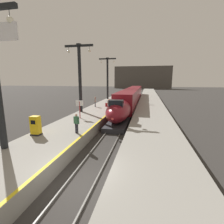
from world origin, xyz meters
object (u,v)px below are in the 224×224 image
at_px(passenger_near_edge, 95,101).
at_px(rolling_suitcase, 107,105).
at_px(station_column_mid, 80,72).
at_px(station_column_far, 108,75).
at_px(ticket_machine_yellow, 36,126).
at_px(highspeed_train_main, 131,97).
at_px(passenger_far_waiting, 109,104).
at_px(departure_info_board, 80,106).
at_px(passenger_mid_platform, 76,122).

height_order(passenger_near_edge, rolling_suitcase, passenger_near_edge).
distance_m(station_column_mid, passenger_near_edge, 6.47).
bearing_deg(station_column_far, ticket_machine_yellow, -89.25).
distance_m(station_column_far, passenger_near_edge, 12.80).
bearing_deg(highspeed_train_main, passenger_far_waiting, -101.64).
distance_m(passenger_far_waiting, departure_info_board, 6.29).
xyz_separation_m(ticket_machine_yellow, departure_info_board, (1.13, 6.54, 0.77)).
height_order(rolling_suitcase, ticket_machine_yellow, ticket_machine_yellow).
distance_m(passenger_mid_platform, departure_info_board, 5.76).
height_order(passenger_near_edge, passenger_far_waiting, same).
distance_m(station_column_far, rolling_suitcase, 12.76).
height_order(passenger_far_waiting, rolling_suitcase, passenger_far_waiting).
height_order(station_column_mid, passenger_mid_platform, station_column_mid).
bearing_deg(passenger_mid_platform, ticket_machine_yellow, -159.66).
distance_m(passenger_near_edge, passenger_mid_platform, 14.12).
relative_size(highspeed_train_main, departure_info_board, 18.35).
height_order(passenger_near_edge, departure_info_board, departure_info_board).
bearing_deg(ticket_machine_yellow, passenger_near_edge, 88.73).
relative_size(passenger_mid_platform, passenger_far_waiting, 1.00).
distance_m(station_column_far, passenger_far_waiting, 15.65).
distance_m(rolling_suitcase, ticket_machine_yellow, 15.74).
bearing_deg(passenger_near_edge, station_column_mid, -98.56).
distance_m(station_column_far, ticket_machine_yellow, 27.34).
height_order(rolling_suitcase, departure_info_board, departure_info_board).
relative_size(station_column_mid, passenger_far_waiting, 5.47).
distance_m(highspeed_train_main, departure_info_board, 17.29).
height_order(passenger_mid_platform, departure_info_board, departure_info_board).
bearing_deg(station_column_far, departure_info_board, -85.84).
bearing_deg(station_column_far, station_column_mid, -90.00).
xyz_separation_m(highspeed_train_main, passenger_mid_platform, (-2.45, -22.09, 0.12)).
relative_size(station_column_mid, passenger_mid_platform, 5.47).
bearing_deg(departure_info_board, station_column_far, 94.16).
xyz_separation_m(passenger_near_edge, rolling_suitcase, (1.83, 0.59, -0.69)).
bearing_deg(rolling_suitcase, ticket_machine_yellow, -97.91).
height_order(passenger_mid_platform, passenger_far_waiting, same).
xyz_separation_m(highspeed_train_main, station_column_mid, (-5.90, -12.78, 4.69)).
bearing_deg(station_column_far, rolling_suitcase, -77.44).
xyz_separation_m(station_column_far, departure_info_board, (1.48, -20.35, -4.18)).
height_order(highspeed_train_main, ticket_machine_yellow, highspeed_train_main).
bearing_deg(departure_info_board, highspeed_train_main, 75.18).
bearing_deg(highspeed_train_main, departure_info_board, -104.82).
height_order(station_column_far, passenger_far_waiting, station_column_far).
bearing_deg(ticket_machine_yellow, station_column_far, 90.75).
height_order(highspeed_train_main, rolling_suitcase, highspeed_train_main).
distance_m(passenger_mid_platform, rolling_suitcase, 14.49).
xyz_separation_m(station_column_mid, rolling_suitcase, (2.52, 5.13, -5.25)).
height_order(passenger_mid_platform, ticket_machine_yellow, passenger_mid_platform).
relative_size(passenger_near_edge, rolling_suitcase, 1.72).
bearing_deg(ticket_machine_yellow, highspeed_train_main, 76.57).
distance_m(station_column_mid, ticket_machine_yellow, 11.52).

